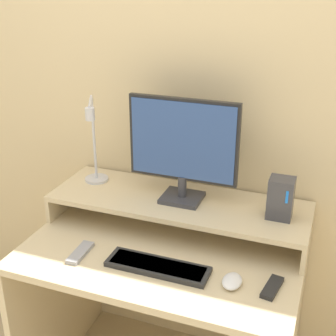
% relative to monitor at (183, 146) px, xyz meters
% --- Properties ---
extents(wall_back, '(6.00, 0.05, 2.50)m').
position_rel_monitor_xyz_m(wall_back, '(-0.01, 0.21, 0.13)').
color(wall_back, beige).
rests_on(wall_back, ground_plane).
extents(desk, '(1.08, 0.70, 0.76)m').
position_rel_monitor_xyz_m(desk, '(-0.01, -0.18, -0.60)').
color(desk, beige).
rests_on(desk, ground_plane).
extents(monitor_shelf, '(1.08, 0.35, 0.13)m').
position_rel_monitor_xyz_m(monitor_shelf, '(-0.01, -0.00, -0.26)').
color(monitor_shelf, beige).
rests_on(monitor_shelf, desk).
extents(monitor, '(0.45, 0.15, 0.43)m').
position_rel_monitor_xyz_m(monitor, '(0.00, 0.00, 0.00)').
color(monitor, '#38383D').
rests_on(monitor, monitor_shelf).
extents(desk_lamp, '(0.15, 0.23, 0.40)m').
position_rel_monitor_xyz_m(desk_lamp, '(-0.40, -0.00, -0.07)').
color(desk_lamp, silver).
rests_on(desk_lamp, monitor_shelf).
extents(router_dock, '(0.09, 0.09, 0.16)m').
position_rel_monitor_xyz_m(router_dock, '(0.40, -0.01, -0.15)').
color(router_dock, '#3D3D42').
rests_on(router_dock, monitor_shelf).
extents(keyboard, '(0.38, 0.11, 0.02)m').
position_rel_monitor_xyz_m(keyboard, '(0.02, -0.32, -0.35)').
color(keyboard, '#282828').
rests_on(keyboard, desk).
extents(mouse, '(0.07, 0.10, 0.03)m').
position_rel_monitor_xyz_m(mouse, '(0.29, -0.32, -0.35)').
color(mouse, white).
rests_on(mouse, desk).
extents(remote_control, '(0.05, 0.15, 0.02)m').
position_rel_monitor_xyz_m(remote_control, '(-0.29, -0.34, -0.35)').
color(remote_control, '#99999E').
rests_on(remote_control, desk).
extents(remote_secondary, '(0.07, 0.14, 0.02)m').
position_rel_monitor_xyz_m(remote_secondary, '(0.43, -0.30, -0.35)').
color(remote_secondary, black).
rests_on(remote_secondary, desk).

